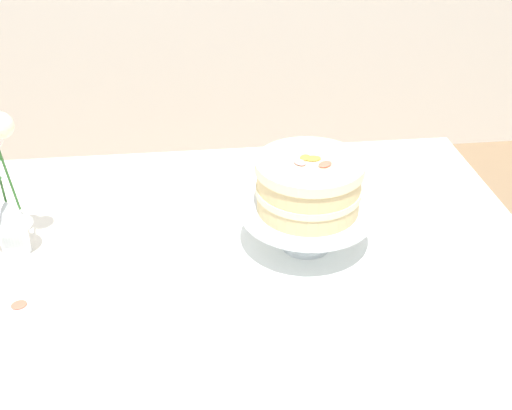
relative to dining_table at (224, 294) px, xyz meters
name	(u,v)px	position (x,y,z in m)	size (l,w,h in m)	color
dining_table	(224,294)	(0.00, 0.00, 0.00)	(1.40, 1.00, 0.74)	white
linen_napkin	(306,245)	(0.19, 0.04, 0.09)	(0.32, 0.32, 0.00)	white
cake_stand	(307,215)	(0.19, 0.04, 0.17)	(0.29, 0.29, 0.10)	silver
layer_cake	(309,185)	(0.19, 0.04, 0.25)	(0.23, 0.23, 0.12)	beige
flower_vase	(5,196)	(-0.44, 0.09, 0.23)	(0.10, 0.10, 0.33)	silver
loose_petal_0	(19,305)	(-0.41, -0.10, 0.09)	(0.03, 0.03, 0.00)	#E56B51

